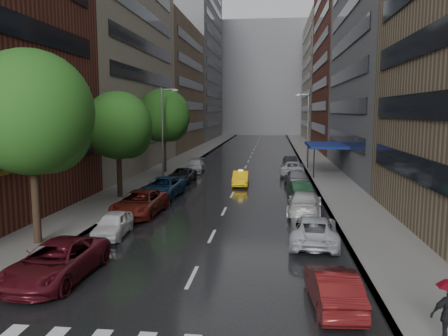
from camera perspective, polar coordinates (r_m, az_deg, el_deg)
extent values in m
plane|color=gray|center=(15.04, -7.14, -19.55)|extent=(220.00, 220.00, 0.00)
cube|color=black|center=(63.46, 3.40, 1.28)|extent=(14.00, 140.00, 0.01)
cube|color=gray|center=(64.54, -4.61, 1.44)|extent=(4.00, 140.00, 0.15)
cube|color=gray|center=(63.64, 11.52, 1.22)|extent=(4.00, 140.00, 0.15)
cube|color=gray|center=(53.27, -14.53, 18.25)|extent=(8.00, 28.00, 34.00)
cube|color=#937A5B|center=(79.25, -7.08, 10.43)|extent=(8.00, 28.00, 22.00)
cube|color=slate|center=(109.24, -3.40, 13.85)|extent=(8.00, 32.00, 38.00)
cube|color=slate|center=(50.68, 20.28, 12.88)|extent=(8.00, 28.00, 24.00)
cube|color=maroon|center=(78.71, 15.44, 15.36)|extent=(8.00, 28.00, 36.00)
cube|color=gray|center=(107.90, 12.84, 11.09)|extent=(8.00, 32.00, 28.00)
cube|color=slate|center=(131.38, 5.02, 11.43)|extent=(40.00, 14.00, 32.00)
cylinder|color=#382619|center=(23.92, -23.42, -3.07)|extent=(0.40, 0.40, 5.40)
sphere|color=#1E5116|center=(23.57, -23.93, 6.66)|extent=(6.17, 6.17, 6.17)
cylinder|color=#382619|center=(34.90, -13.52, -0.20)|extent=(0.40, 0.40, 4.58)
sphere|color=#1E5116|center=(34.62, -13.69, 5.44)|extent=(5.24, 5.24, 5.24)
cylinder|color=#382619|center=(48.50, -7.80, 2.32)|extent=(0.40, 0.40, 5.07)
sphere|color=#1E5116|center=(48.31, -7.88, 6.83)|extent=(5.80, 5.80, 5.80)
imported|color=yellow|center=(40.16, 2.19, -1.36)|extent=(1.50, 4.07, 1.33)
imported|color=#501019|center=(19.30, -20.99, -11.30)|extent=(2.79, 5.65, 1.54)
imported|color=white|center=(24.81, -14.32, -7.13)|extent=(1.81, 4.00, 1.33)
imported|color=#5C1812|center=(29.35, -10.92, -4.52)|extent=(2.88, 5.83, 1.59)
imported|color=navy|center=(35.12, -7.97, -2.50)|extent=(3.05, 5.85, 1.57)
imported|color=black|center=(42.30, -5.49, -0.94)|extent=(2.25, 4.80, 1.33)
imported|color=#979AA0|center=(48.98, -3.85, 0.28)|extent=(2.21, 4.99, 1.43)
imported|color=#5C1212|center=(16.23, 14.06, -14.93)|extent=(1.75, 4.31, 1.39)
imported|color=silver|center=(23.22, 11.61, -7.92)|extent=(2.74, 5.34, 1.44)
imported|color=silver|center=(29.51, 10.47, -4.50)|extent=(2.68, 5.49, 1.54)
imported|color=#193723|center=(34.94, 9.83, -2.76)|extent=(1.82, 4.29, 1.38)
imported|color=slate|center=(40.48, 9.36, -1.22)|extent=(2.16, 4.69, 1.56)
imported|color=#A2A5AB|center=(47.15, 8.94, -0.03)|extent=(2.80, 5.55, 1.50)
imported|color=black|center=(54.24, 8.60, 0.87)|extent=(1.73, 4.20, 1.35)
cylinder|color=gray|center=(44.46, -8.05, 4.59)|extent=(0.18, 0.18, 9.00)
cube|color=gray|center=(44.12, -6.36, 10.05)|extent=(0.50, 0.22, 0.16)
cylinder|color=gray|center=(58.24, 10.89, 5.19)|extent=(0.18, 0.18, 9.00)
cube|color=gray|center=(58.14, 9.60, 9.36)|extent=(0.50, 0.22, 0.16)
cube|color=navy|center=(48.50, 13.18, 2.92)|extent=(4.00, 8.00, 0.25)
cylinder|color=black|center=(44.71, 11.66, 0.67)|extent=(0.12, 0.12, 3.00)
cylinder|color=black|center=(52.24, 10.90, 1.64)|extent=(0.12, 0.12, 3.00)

